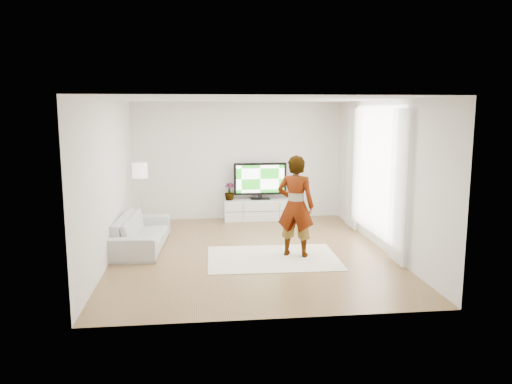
{
  "coord_description": "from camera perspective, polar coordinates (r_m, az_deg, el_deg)",
  "views": [
    {
      "loc": [
        -0.92,
        -8.92,
        2.63
      ],
      "look_at": [
        0.15,
        0.4,
        1.07
      ],
      "focal_mm": 35.0,
      "sensor_mm": 36.0,
      "label": 1
    }
  ],
  "objects": [
    {
      "name": "floor_lamp",
      "position": [
        11.07,
        -13.12,
        2.07
      ],
      "size": [
        0.33,
        0.33,
        1.48
      ],
      "color": "silver",
      "rests_on": "floor"
    },
    {
      "name": "curtain_near",
      "position": [
        8.68,
        16.04,
        0.6
      ],
      "size": [
        0.04,
        0.7,
        2.6
      ],
      "primitive_type": "cube",
      "color": "white",
      "rests_on": "floor"
    },
    {
      "name": "wall_left",
      "position": [
        9.14,
        -16.42,
        1.33
      ],
      "size": [
        0.02,
        6.0,
        2.8
      ],
      "primitive_type": "cube",
      "color": "silver",
      "rests_on": "floor"
    },
    {
      "name": "sofa",
      "position": [
        9.8,
        -12.95,
        -4.49
      ],
      "size": [
        0.96,
        2.17,
        0.62
      ],
      "primitive_type": "imported",
      "rotation": [
        0.0,
        0.0,
        1.51
      ],
      "color": "#BBBCB6",
      "rests_on": "floor"
    },
    {
      "name": "television",
      "position": [
        11.92,
        0.48,
        1.43
      ],
      "size": [
        1.26,
        0.25,
        0.88
      ],
      "color": "black",
      "rests_on": "media_console"
    },
    {
      "name": "wall_front",
      "position": [
        6.12,
        2.27,
        -2.17
      ],
      "size": [
        5.0,
        0.02,
        2.8
      ],
      "primitive_type": "cube",
      "color": "silver",
      "rests_on": "floor"
    },
    {
      "name": "curtain_far",
      "position": [
        11.11,
        10.93,
        2.66
      ],
      "size": [
        0.04,
        0.7,
        2.6
      ],
      "primitive_type": "cube",
      "color": "white",
      "rests_on": "floor"
    },
    {
      "name": "ceiling",
      "position": [
        8.97,
        -0.65,
        10.53
      ],
      "size": [
        6.0,
        6.0,
        0.0
      ],
      "primitive_type": "plane",
      "color": "white",
      "rests_on": "wall_back"
    },
    {
      "name": "media_console",
      "position": [
        12.01,
        0.49,
        -2.0
      ],
      "size": [
        1.74,
        0.49,
        0.49
      ],
      "color": "white",
      "rests_on": "floor"
    },
    {
      "name": "wall_back",
      "position": [
        12.02,
        -2.11,
        3.57
      ],
      "size": [
        5.0,
        0.02,
        2.8
      ],
      "primitive_type": "cube",
      "color": "silver",
      "rests_on": "floor"
    },
    {
      "name": "game_console",
      "position": [
        12.06,
        4.09,
        -0.24
      ],
      "size": [
        0.06,
        0.17,
        0.23
      ],
      "rotation": [
        0.0,
        0.0,
        0.04
      ],
      "color": "white",
      "rests_on": "media_console"
    },
    {
      "name": "rug",
      "position": [
        8.99,
        1.94,
        -7.54
      ],
      "size": [
        2.35,
        1.72,
        0.01
      ],
      "primitive_type": "cube",
      "rotation": [
        0.0,
        0.0,
        -0.03
      ],
      "color": "#F0E3CD",
      "rests_on": "floor"
    },
    {
      "name": "floor",
      "position": [
        9.35,
        -0.61,
        -6.9
      ],
      "size": [
        6.0,
        6.0,
        0.0
      ],
      "primitive_type": "plane",
      "color": "#987144",
      "rests_on": "ground"
    },
    {
      "name": "window",
      "position": [
        9.9,
        13.63,
        2.34
      ],
      "size": [
        0.01,
        2.6,
        2.5
      ],
      "primitive_type": "cube",
      "color": "white",
      "rests_on": "wall_right"
    },
    {
      "name": "wall_right",
      "position": [
        9.63,
        14.34,
        1.82
      ],
      "size": [
        0.02,
        6.0,
        2.8
      ],
      "primitive_type": "cube",
      "color": "silver",
      "rests_on": "floor"
    },
    {
      "name": "player",
      "position": [
        8.93,
        4.55,
        -1.59
      ],
      "size": [
        0.78,
        0.66,
        1.83
      ],
      "primitive_type": "imported",
      "rotation": [
        0.0,
        0.0,
        2.73
      ],
      "color": "#334772",
      "rests_on": "rug"
    },
    {
      "name": "potted_plant",
      "position": [
        11.86,
        -3.06,
        0.06
      ],
      "size": [
        0.24,
        0.24,
        0.41
      ],
      "primitive_type": "imported",
      "rotation": [
        0.0,
        0.0,
        -0.04
      ],
      "color": "#3F7238",
      "rests_on": "media_console"
    }
  ]
}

